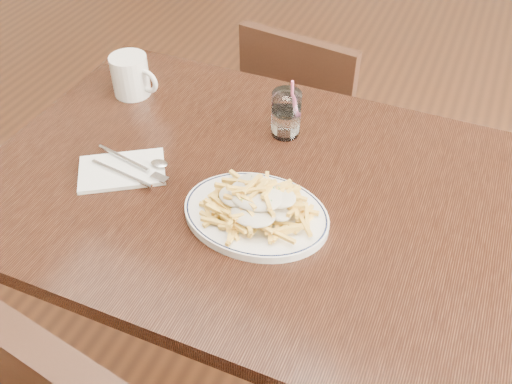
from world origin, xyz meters
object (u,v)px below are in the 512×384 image
at_px(coffee_mug, 131,76).
at_px(table, 263,212).
at_px(loaded_fries, 256,199).
at_px(chair_far, 306,122).
at_px(fries_plate, 256,214).
at_px(water_glass, 286,116).

bearing_deg(coffee_mug, table, -24.12).
height_order(loaded_fries, coffee_mug, coffee_mug).
distance_m(chair_far, fries_plate, 0.81).
bearing_deg(table, loaded_fries, -76.51).
bearing_deg(loaded_fries, coffee_mug, 147.87).
distance_m(chair_far, loaded_fries, 0.83).
bearing_deg(chair_far, table, -79.92).
bearing_deg(table, water_glass, 97.04).
xyz_separation_m(water_glass, coffee_mug, (-0.42, 0.01, 0.00)).
xyz_separation_m(table, loaded_fries, (0.02, -0.09, 0.13)).
bearing_deg(loaded_fries, fries_plate, 0.00).
distance_m(fries_plate, loaded_fries, 0.04).
relative_size(table, chair_far, 1.51).
distance_m(loaded_fries, water_glass, 0.29).
distance_m(table, loaded_fries, 0.16).
bearing_deg(table, chair_far, 100.08).
height_order(table, water_glass, water_glass).
height_order(fries_plate, coffee_mug, coffee_mug).
height_order(chair_far, coffee_mug, coffee_mug).
distance_m(fries_plate, coffee_mug, 0.55).
distance_m(table, water_glass, 0.23).
xyz_separation_m(loaded_fries, water_glass, (-0.05, 0.28, -0.00)).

